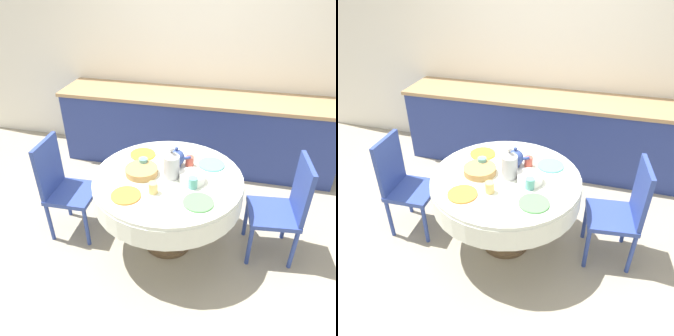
{
  "view_description": "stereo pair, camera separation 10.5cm",
  "coord_description": "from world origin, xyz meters",
  "views": [
    {
      "loc": [
        0.5,
        -2.13,
        2.22
      ],
      "look_at": [
        0.0,
        0.0,
        0.81
      ],
      "focal_mm": 35.0,
      "sensor_mm": 36.0,
      "label": 1
    },
    {
      "loc": [
        0.61,
        -2.11,
        2.22
      ],
      "look_at": [
        0.0,
        0.0,
        0.81
      ],
      "focal_mm": 35.0,
      "sensor_mm": 36.0,
      "label": 2
    }
  ],
  "objects": [
    {
      "name": "dining_table",
      "position": [
        0.0,
        0.0,
        0.6
      ],
      "size": [
        1.23,
        1.23,
        0.73
      ],
      "color": "brown",
      "rests_on": "ground_plane"
    },
    {
      "name": "ground_plane",
      "position": [
        0.0,
        0.0,
        0.0
      ],
      "size": [
        12.0,
        12.0,
        0.0
      ],
      "primitive_type": "plane",
      "color": "#9E937F"
    },
    {
      "name": "cup_far_left",
      "position": [
        -0.23,
        0.08,
        0.77
      ],
      "size": [
        0.07,
        0.07,
        0.09
      ],
      "primitive_type": "cylinder",
      "color": "#5BA39E",
      "rests_on": "dining_table"
    },
    {
      "name": "cup_near_right",
      "position": [
        0.22,
        -0.11,
        0.77
      ],
      "size": [
        0.07,
        0.07,
        0.09
      ],
      "primitive_type": "cylinder",
      "color": "#5BA39E",
      "rests_on": "dining_table"
    },
    {
      "name": "bread_basket",
      "position": [
        -0.22,
        -0.01,
        0.76
      ],
      "size": [
        0.27,
        0.27,
        0.06
      ],
      "primitive_type": "cylinder",
      "color": "#AD844C",
      "rests_on": "dining_table"
    },
    {
      "name": "chair_left",
      "position": [
        0.95,
        0.11,
        0.51
      ],
      "size": [
        0.44,
        0.44,
        0.94
      ],
      "rotation": [
        0.0,
        0.0,
        -4.6
      ],
      "color": "#2D428E",
      "rests_on": "ground_plane"
    },
    {
      "name": "plate_far_right",
      "position": [
        0.32,
        0.25,
        0.74
      ],
      "size": [
        0.23,
        0.23,
        0.01
      ],
      "primitive_type": "cylinder",
      "color": "#60BCB7",
      "rests_on": "dining_table"
    },
    {
      "name": "kitchen_counter",
      "position": [
        0.0,
        1.46,
        0.45
      ],
      "size": [
        3.24,
        0.64,
        0.89
      ],
      "color": "navy",
      "rests_on": "ground_plane"
    },
    {
      "name": "teapot",
      "position": [
        0.03,
        0.17,
        0.81
      ],
      "size": [
        0.2,
        0.14,
        0.19
      ],
      "color": "#33478E",
      "rests_on": "dining_table"
    },
    {
      "name": "plate_far_left",
      "position": [
        -0.3,
        0.28,
        0.74
      ],
      "size": [
        0.23,
        0.23,
        0.01
      ],
      "primitive_type": "cylinder",
      "color": "yellow",
      "rests_on": "dining_table"
    },
    {
      "name": "cup_near_left",
      "position": [
        -0.06,
        -0.24,
        0.77
      ],
      "size": [
        0.07,
        0.07,
        0.09
      ],
      "primitive_type": "cylinder",
      "color": "#DBB766",
      "rests_on": "dining_table"
    },
    {
      "name": "fruit_bowl",
      "position": [
        0.2,
        -0.02,
        0.76
      ],
      "size": [
        0.2,
        0.2,
        0.07
      ],
      "primitive_type": "cylinder",
      "color": "silver",
      "rests_on": "dining_table"
    },
    {
      "name": "wall_back",
      "position": [
        0.0,
        1.79,
        1.3
      ],
      "size": [
        7.0,
        0.05,
        2.6
      ],
      "color": "silver",
      "rests_on": "ground_plane"
    },
    {
      "name": "cup_far_right",
      "position": [
        0.14,
        0.2,
        0.77
      ],
      "size": [
        0.07,
        0.07,
        0.09
      ],
      "primitive_type": "cylinder",
      "color": "#CC4C3D",
      "rests_on": "dining_table"
    },
    {
      "name": "plate_near_right",
      "position": [
        0.29,
        -0.29,
        0.74
      ],
      "size": [
        0.23,
        0.23,
        0.01
      ],
      "primitive_type": "cylinder",
      "color": "#5BA85B",
      "rests_on": "dining_table"
    },
    {
      "name": "coffee_carafe",
      "position": [
        0.03,
        -0.0,
        0.84
      ],
      "size": [
        0.13,
        0.13,
        0.27
      ],
      "color": "#B2B2B7",
      "rests_on": "dining_table"
    },
    {
      "name": "chair_right",
      "position": [
        -0.96,
        -0.03,
        0.51
      ],
      "size": [
        0.41,
        0.41,
        0.94
      ],
      "rotation": [
        0.0,
        0.0,
        -1.53
      ],
      "color": "#2D428E",
      "rests_on": "ground_plane"
    },
    {
      "name": "plate_near_left",
      "position": [
        -0.24,
        -0.33,
        0.74
      ],
      "size": [
        0.23,
        0.23,
        0.01
      ],
      "primitive_type": "cylinder",
      "color": "orange",
      "rests_on": "dining_table"
    }
  ]
}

